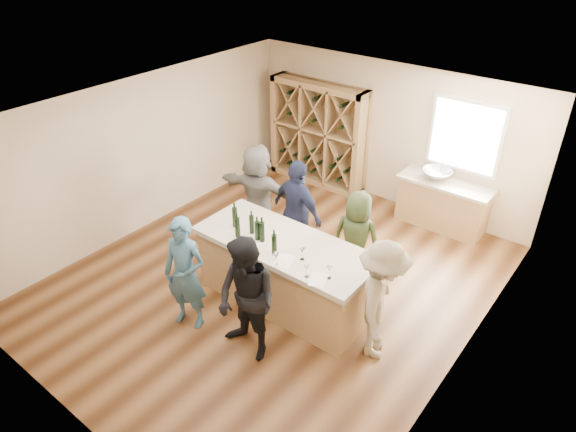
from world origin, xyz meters
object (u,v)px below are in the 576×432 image
Objects in this scene: person_near_right at (247,300)px; person_server at (381,301)px; person_far_right at (356,238)px; sink at (437,175)px; wine_bottle_d at (257,231)px; person_far_mid at (297,212)px; wine_bottle_f at (274,244)px; tasting_counter_base at (285,274)px; wine_bottle_b at (237,227)px; person_far_left at (258,193)px; wine_bottle_e at (262,232)px; wine_bottle_a at (235,217)px; wine_rack at (318,134)px; wine_bottle_c at (252,224)px; person_near_left at (185,274)px.

person_near_right is 1.03× the size of person_server.
sink is at bearing -103.75° from person_far_right.
person_near_right is at bearing -56.31° from wine_bottle_d.
wine_bottle_f is at bearing 125.17° from person_far_mid.
person_near_right is (0.26, -1.12, 0.40)m from tasting_counter_base.
person_server is at bearing 3.61° from wine_bottle_d.
wine_bottle_b is 1.36m from person_far_mid.
tasting_counter_base is at bearing 64.93° from person_server.
person_far_left is (-0.94, 0.10, -0.01)m from person_far_mid.
person_far_right is at bearing 56.77° from wine_bottle_e.
wine_bottle_a is at bearing 68.47° from person_server.
person_far_mid is (0.10, 1.32, -0.33)m from wine_bottle_b.
wine_rack reaches higher than person_server.
wine_bottle_a is at bearing 173.19° from wine_bottle_d.
wine_bottle_e is at bearing 113.39° from person_far_mid.
person_server is 1.57m from person_far_right.
person_far_left reaches higher than wine_bottle_a.
wine_bottle_e is at bearing 122.44° from person_far_left.
wine_bottle_f is (0.05, -0.30, 0.73)m from tasting_counter_base.
wine_bottle_b reaches higher than wine_bottle_d.
person_far_mid is 0.95m from person_far_left.
wine_bottle_b is 0.69m from wine_bottle_f.
wine_bottle_f is at bearing -16.12° from wine_bottle_d.
person_server is 2.41m from person_far_mid.
wine_bottle_c is 0.62m from wine_bottle_f.
wine_bottle_b is at bearing 40.77° from person_far_right.
wine_bottle_a is (-0.85, -0.12, 0.74)m from tasting_counter_base.
tasting_counter_base is (-0.76, -3.51, -0.51)m from sink.
wine_bottle_e is 1.80m from person_far_left.
wine_bottle_a reaches higher than wine_bottle_d.
wine_rack reaches higher than tasting_counter_base.
wine_bottle_a is 1.90m from person_far_right.
person_far_left is at bearing 130.76° from wine_bottle_d.
wine_bottle_c is 0.99× the size of wine_bottle_d.
wine_bottle_b is 1.03× the size of wine_bottle_f.
person_far_left is (-2.03, 0.03, 0.10)m from person_far_right.
person_far_mid is at bearing -117.62° from sink.
person_server is at bearing 8.56° from person_near_left.
person_far_mid is 1.14× the size of person_far_right.
wine_bottle_c reaches higher than sink.
wine_rack is 6.93× the size of wine_bottle_a.
person_near_left reaches higher than wine_bottle_f.
wine_bottle_f is (-1.56, -0.24, 0.36)m from person_server.
wine_bottle_d is 1.26m from person_far_mid.
wine_bottle_c is at bearing 59.66° from person_near_left.
person_near_right is (0.91, -0.82, -0.34)m from wine_bottle_b.
person_far_mid is (-0.01, 1.13, -0.32)m from wine_bottle_c.
person_far_mid is at bearing 114.25° from wine_bottle_f.
wine_bottle_e is at bearing -66.11° from wine_rack.
wine_bottle_b is 0.18× the size of person_server.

